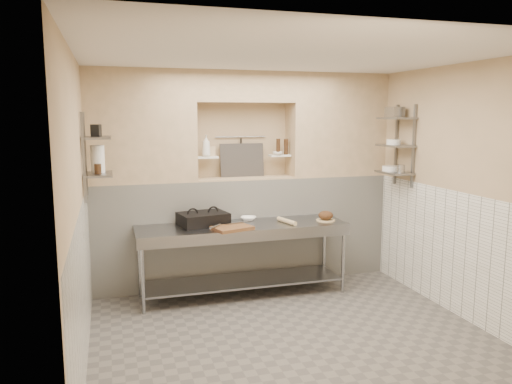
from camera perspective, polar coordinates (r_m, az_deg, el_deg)
name	(u,v)px	position (r m, az deg, el deg)	size (l,w,h in m)	color
floor	(288,336)	(5.44, 3.71, -16.13)	(4.00, 3.90, 0.10)	#635D58
ceiling	(291,51)	(4.97, 4.05, 15.81)	(4.00, 3.90, 0.10)	silver
wall_left	(73,211)	(4.71, -20.22, -2.03)	(0.10, 3.90, 2.80)	tan
wall_right	(462,191)	(6.03, 22.47, 0.10)	(0.10, 3.90, 2.80)	tan
wall_back	(239,177)	(6.90, -1.92, 1.78)	(4.00, 0.10, 2.80)	tan
wall_front	(402,252)	(3.25, 16.31, -6.55)	(4.00, 0.10, 2.80)	tan
backwall_lower	(244,230)	(6.78, -1.35, -4.35)	(4.00, 0.40, 1.40)	white
alcove_sill	(244,178)	(6.66, -1.37, 1.61)	(1.30, 0.40, 0.02)	tan
backwall_pillar_left	(141,127)	(6.39, -13.04, 7.30)	(1.35, 0.40, 1.40)	tan
backwall_pillar_right	(336,125)	(7.07, 9.12, 7.53)	(1.35, 0.40, 1.40)	tan
backwall_header	(244,87)	(6.61, -1.41, 11.90)	(1.30, 0.40, 0.40)	tan
wainscot_left	(84,286)	(4.88, -19.07, -10.11)	(0.02, 3.90, 1.40)	white
wainscot_right	(454,252)	(6.13, 21.64, -6.41)	(0.02, 3.90, 1.40)	white
alcove_shelf_left	(207,157)	(6.51, -5.64, 3.98)	(0.28, 0.16, 0.03)	white
alcove_shelf_right	(280,155)	(6.77, 2.71, 4.20)	(0.28, 0.16, 0.03)	white
utensil_rail	(241,137)	(6.77, -1.77, 6.32)	(0.02, 0.02, 0.70)	gray
hanging_steel	(241,150)	(6.76, -1.72, 4.88)	(0.02, 0.02, 0.30)	black
splash_panel	(242,160)	(6.73, -1.60, 3.66)	(0.60, 0.02, 0.45)	#383330
shelf_rail_left_a	(85,155)	(5.90, -18.96, 4.03)	(0.03, 0.03, 0.95)	slate
shelf_rail_left_b	(83,158)	(5.50, -19.12, 3.71)	(0.03, 0.03, 0.95)	slate
wall_shelf_left_lower	(98,174)	(5.71, -17.58, 1.94)	(0.30, 0.50, 0.03)	slate
wall_shelf_left_upper	(96,138)	(5.68, -17.77, 5.94)	(0.30, 0.50, 0.03)	slate
shelf_rail_right_a	(396,145)	(6.95, 15.72, 5.24)	(0.03, 0.03, 1.05)	slate
shelf_rail_right_b	(414,146)	(6.62, 17.57, 4.99)	(0.03, 0.03, 1.05)	slate
wall_shelf_right_lower	(394,173)	(6.74, 15.53, 2.16)	(0.30, 0.50, 0.03)	slate
wall_shelf_right_mid	(395,146)	(6.71, 15.65, 5.12)	(0.30, 0.50, 0.03)	slate
wall_shelf_right_upper	(397,118)	(6.70, 15.78, 8.11)	(0.30, 0.50, 0.03)	slate
prep_table	(243,245)	(6.22, -1.51, -6.11)	(2.60, 0.70, 0.90)	gray
panini_press	(203,219)	(6.16, -6.06, -3.09)	(0.64, 0.52, 0.16)	black
cutting_board	(232,228)	(5.91, -2.73, -4.13)	(0.44, 0.31, 0.04)	brown
knife_blade	(236,223)	(6.07, -2.25, -3.51)	(0.29, 0.03, 0.01)	gray
tongs	(215,226)	(5.86, -4.69, -3.91)	(0.02, 0.02, 0.24)	gray
mixing_bowl	(248,219)	(6.42, -0.88, -3.05)	(0.20, 0.20, 0.05)	white
rolling_pin	(287,221)	(6.26, 3.53, -3.34)	(0.06, 0.06, 0.37)	tan
bread_board	(326,220)	(6.46, 7.96, -3.21)	(0.24, 0.24, 0.01)	tan
bread_loaf	(326,215)	(6.45, 7.97, -2.65)	(0.19, 0.19, 0.11)	#4C2D19
bottle_soap	(206,146)	(6.46, -5.72, 5.28)	(0.11, 0.11, 0.28)	white
jar_alcove	(212,151)	(6.54, -5.10, 4.68)	(0.08, 0.08, 0.13)	tan
bowl_alcove	(278,153)	(6.71, 2.49, 4.44)	(0.14, 0.14, 0.04)	white
condiment_a	(286,147)	(6.78, 3.45, 5.19)	(0.06, 0.06, 0.21)	black
condiment_b	(278,147)	(6.78, 2.55, 5.21)	(0.05, 0.05, 0.21)	black
condiment_c	(286,150)	(6.82, 3.44, 4.81)	(0.07, 0.07, 0.12)	white
jug_left	(98,159)	(5.78, -17.65, 3.63)	(0.15, 0.15, 0.30)	white
jar_left	(98,169)	(5.62, -17.63, 2.53)	(0.07, 0.07, 0.11)	black
box_left_upper	(96,130)	(5.65, -17.81, 6.71)	(0.09, 0.09, 0.13)	black
bowl_right	(390,168)	(6.82, 15.10, 2.62)	(0.21, 0.21, 0.06)	white
canister_right	(401,169)	(6.61, 16.22, 2.56)	(0.10, 0.10, 0.10)	gray
bowl_right_mid	(394,142)	(6.75, 15.46, 5.54)	(0.18, 0.18, 0.07)	white
basket_right	(395,112)	(6.75, 15.57, 8.80)	(0.17, 0.21, 0.13)	gray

